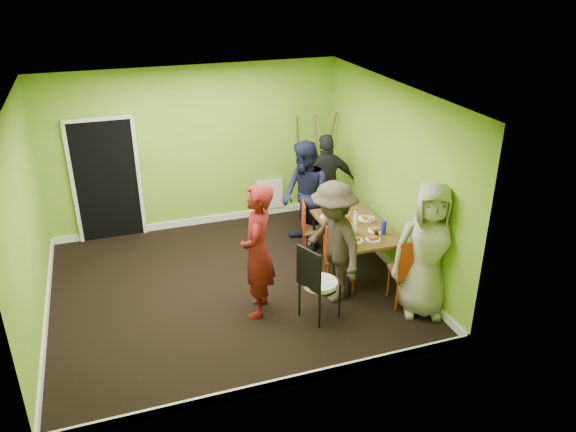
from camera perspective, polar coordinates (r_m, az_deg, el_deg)
name	(u,v)px	position (r m, az deg, el deg)	size (l,w,h in m)	color
ground	(230,286)	(8.28, -5.91, -7.13)	(5.00, 5.00, 0.00)	black
room_walls	(225,224)	(7.83, -6.46, -0.86)	(5.04, 4.54, 2.82)	#77A32A
dining_table	(356,229)	(8.38, 6.89, -1.31)	(0.90, 1.50, 0.75)	black
chair_left_far	(310,225)	(8.94, 2.20, -0.90)	(0.43, 0.43, 0.86)	red
chair_left_near	(334,250)	(8.00, 4.68, -3.48)	(0.53, 0.53, 1.04)	red
chair_back_end	(325,196)	(9.48, 3.78, 2.05)	(0.50, 0.55, 0.99)	red
chair_front_end	(410,269)	(7.70, 12.25, -5.25)	(0.49, 0.50, 1.03)	red
chair_bentwood	(316,280)	(7.27, 2.86, -6.47)	(0.55, 0.54, 1.07)	black
easel	(313,165)	(10.13, 2.59, 5.17)	(0.77, 0.73, 1.93)	brown
plate_near_left	(327,217)	(8.59, 4.03, -0.06)	(0.22, 0.22, 0.01)	white
plate_near_right	(355,240)	(7.92, 6.80, -2.47)	(0.24, 0.24, 0.01)	white
plate_far_back	(342,213)	(8.74, 5.51, 0.36)	(0.23, 0.23, 0.01)	white
plate_far_front	(373,239)	(7.98, 8.65, -2.36)	(0.21, 0.21, 0.01)	white
plate_wall_back	(366,219)	(8.58, 7.97, -0.27)	(0.26, 0.26, 0.01)	white
plate_wall_front	(376,230)	(8.24, 8.89, -1.46)	(0.22, 0.22, 0.01)	white
thermos	(356,217)	(8.34, 6.92, -0.13)	(0.07, 0.07, 0.23)	white
blue_bottle	(384,227)	(8.12, 9.71, -1.14)	(0.08, 0.08, 0.21)	#172AB0
orange_bottle	(349,219)	(8.47, 6.25, -0.26)	(0.03, 0.03, 0.08)	red
glass_mid	(342,217)	(8.52, 5.52, -0.08)	(0.06, 0.06, 0.08)	black
glass_back	(345,209)	(8.75, 5.80, 0.68)	(0.07, 0.07, 0.10)	black
glass_front	(376,234)	(8.04, 8.96, -1.85)	(0.06, 0.06, 0.09)	black
cup_a	(353,232)	(8.06, 6.66, -1.59)	(0.12, 0.12, 0.10)	white
cup_b	(370,220)	(8.46, 8.36, -0.37)	(0.10, 0.10, 0.10)	white
person_standing	(257,251)	(7.25, -3.12, -3.61)	(0.67, 0.44, 1.83)	#5F1010
person_left_far	(305,197)	(8.93, 1.76, 1.98)	(0.87, 0.68, 1.79)	black
person_left_near	(333,242)	(7.60, 4.62, -2.68)	(1.12, 0.64, 1.73)	#302920
person_back_end	(326,184)	(9.57, 3.93, 3.31)	(1.01, 0.42, 1.72)	black
person_front_end	(428,251)	(7.45, 14.04, -3.43)	(0.91, 0.59, 1.86)	#9D9989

